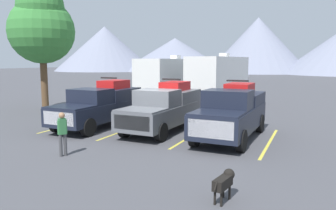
# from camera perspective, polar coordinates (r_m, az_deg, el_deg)

# --- Properties ---
(ground_plane) EXTENTS (240.00, 240.00, 0.00)m
(ground_plane) POSITION_cam_1_polar(r_m,az_deg,el_deg) (15.39, -2.80, -5.27)
(ground_plane) COLOR #47474C
(pickup_truck_a) EXTENTS (2.26, 5.65, 2.56)m
(pickup_truck_a) POSITION_cam_1_polar(r_m,az_deg,el_deg) (17.62, -11.61, 0.06)
(pickup_truck_a) COLOR black
(pickup_truck_a) RESTS_ON ground
(pickup_truck_b) EXTENTS (2.25, 5.72, 2.54)m
(pickup_truck_b) POSITION_cam_1_polar(r_m,az_deg,el_deg) (16.32, -0.64, -0.40)
(pickup_truck_b) COLOR #595B60
(pickup_truck_b) RESTS_ON ground
(pickup_truck_c) EXTENTS (2.29, 5.75, 2.56)m
(pickup_truck_c) POSITION_cam_1_polar(r_m,az_deg,el_deg) (14.94, 11.01, -1.13)
(pickup_truck_c) COLOR black
(pickup_truck_c) RESTS_ON ground
(lot_stripe_a) EXTENTS (0.12, 5.50, 0.01)m
(lot_stripe_a) POSITION_cam_1_polar(r_m,az_deg,el_deg) (18.89, -15.77, -3.11)
(lot_stripe_a) COLOR gold
(lot_stripe_a) RESTS_ON ground
(lot_stripe_b) EXTENTS (0.12, 5.50, 0.01)m
(lot_stripe_b) POSITION_cam_1_polar(r_m,az_deg,el_deg) (16.92, -6.74, -4.11)
(lot_stripe_b) COLOR gold
(lot_stripe_b) RESTS_ON ground
(lot_stripe_c) EXTENTS (0.12, 5.50, 0.01)m
(lot_stripe_c) POSITION_cam_1_polar(r_m,az_deg,el_deg) (15.47, 4.33, -5.20)
(lot_stripe_c) COLOR gold
(lot_stripe_c) RESTS_ON ground
(lot_stripe_d) EXTENTS (0.12, 5.50, 0.01)m
(lot_stripe_d) POSITION_cam_1_polar(r_m,az_deg,el_deg) (14.71, 17.14, -6.20)
(lot_stripe_d) COLOR gold
(lot_stripe_d) RESTS_ON ground
(camper_trailer_a) EXTENTS (3.06, 8.09, 3.89)m
(camper_trailer_a) POSITION_cam_1_polar(r_m,az_deg,el_deg) (26.34, 0.24, 4.63)
(camper_trailer_a) COLOR white
(camper_trailer_a) RESTS_ON ground
(camper_trailer_b) EXTENTS (3.10, 8.35, 4.03)m
(camper_trailer_b) POSITION_cam_1_polar(r_m,az_deg,el_deg) (25.14, 8.78, 4.56)
(camper_trailer_b) COLOR white
(camper_trailer_b) RESTS_ON ground
(person_a) EXTENTS (0.28, 0.32, 1.61)m
(person_a) POSITION_cam_1_polar(r_m,az_deg,el_deg) (12.50, -17.80, -4.31)
(person_a) COLOR #3F3F42
(person_a) RESTS_ON ground
(dog) EXTENTS (0.39, 0.99, 0.74)m
(dog) POSITION_cam_1_polar(r_m,az_deg,el_deg) (8.45, 9.77, -12.82)
(dog) COLOR black
(dog) RESTS_ON ground
(tree_a) EXTENTS (4.42, 4.42, 8.54)m
(tree_a) POSITION_cam_1_polar(r_m,az_deg,el_deg) (24.35, -21.06, 12.75)
(tree_a) COLOR brown
(tree_a) RESTS_ON ground
(mountain_ridge) EXTENTS (157.29, 43.47, 17.65)m
(mountain_ridge) POSITION_cam_1_polar(r_m,az_deg,el_deg) (100.84, 22.44, 9.31)
(mountain_ridge) COLOR gray
(mountain_ridge) RESTS_ON ground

